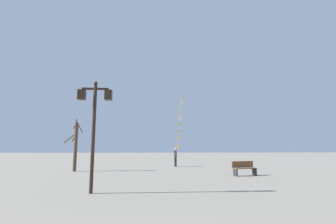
# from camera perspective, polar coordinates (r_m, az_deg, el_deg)

# --- Properties ---
(ground_plane) EXTENTS (160.00, 160.00, 0.00)m
(ground_plane) POSITION_cam_1_polar(r_m,az_deg,el_deg) (21.84, -4.50, -12.89)
(ground_plane) COLOR gray
(twin_lantern_lamp_post) EXTENTS (1.34, 0.28, 4.38)m
(twin_lantern_lamp_post) POSITION_cam_1_polar(r_m,az_deg,el_deg) (10.18, -16.77, -0.44)
(twin_lantern_lamp_post) COLOR black
(twin_lantern_lamp_post) RESTS_ON ground_plane
(kite_train) EXTENTS (2.61, 13.24, 9.86)m
(kite_train) POSITION_cam_1_polar(r_m,az_deg,el_deg) (32.44, 2.70, -2.37)
(kite_train) COLOR brown
(kite_train) RESTS_ON ground_plane
(kite_flyer) EXTENTS (0.30, 0.62, 1.71)m
(kite_flyer) POSITION_cam_1_polar(r_m,az_deg,el_deg) (23.72, 1.76, -10.37)
(kite_flyer) COLOR #1E1E2D
(kite_flyer) RESTS_ON ground_plane
(bare_tree) EXTENTS (1.40, 0.85, 3.93)m
(bare_tree) POSITION_cam_1_polar(r_m,az_deg,el_deg) (20.09, -20.74, -7.22)
(bare_tree) COLOR #4C3826
(bare_tree) RESTS_ON ground_plane
(park_bench) EXTENTS (1.66, 0.88, 0.89)m
(park_bench) POSITION_cam_1_polar(r_m,az_deg,el_deg) (16.58, 17.29, -12.39)
(park_bench) COLOR brown
(park_bench) RESTS_ON ground_plane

